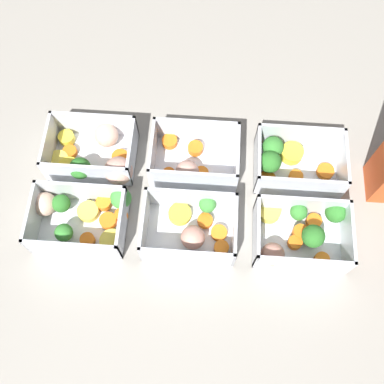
{
  "coord_description": "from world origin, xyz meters",
  "views": [
    {
      "loc": [
        0.02,
        -0.29,
        0.71
      ],
      "look_at": [
        0.0,
        0.0,
        0.02
      ],
      "focal_mm": 42.0,
      "sensor_mm": 36.0,
      "label": 1
    }
  ],
  "objects_px": {
    "container_far_center": "(193,161)",
    "container_near_right": "(301,234)",
    "container_near_left": "(80,217)",
    "container_far_right": "(290,161)",
    "container_far_left": "(97,156)",
    "container_near_center": "(192,228)"
  },
  "relations": [
    {
      "from": "container_near_center",
      "to": "container_far_right",
      "type": "distance_m",
      "value": 0.21
    },
    {
      "from": "container_far_left",
      "to": "container_far_right",
      "type": "height_order",
      "value": "same"
    },
    {
      "from": "container_far_center",
      "to": "container_far_right",
      "type": "height_order",
      "value": "same"
    },
    {
      "from": "container_far_right",
      "to": "container_near_center",
      "type": "bearing_deg",
      "value": -140.3
    },
    {
      "from": "container_near_left",
      "to": "container_near_center",
      "type": "relative_size",
      "value": 1.14
    },
    {
      "from": "container_far_left",
      "to": "container_far_right",
      "type": "relative_size",
      "value": 1.14
    },
    {
      "from": "container_near_left",
      "to": "container_far_left",
      "type": "relative_size",
      "value": 1.0
    },
    {
      "from": "container_near_center",
      "to": "container_near_right",
      "type": "bearing_deg",
      "value": 0.76
    },
    {
      "from": "container_near_left",
      "to": "container_far_center",
      "type": "relative_size",
      "value": 1.14
    },
    {
      "from": "container_near_center",
      "to": "container_far_right",
      "type": "bearing_deg",
      "value": 39.7
    },
    {
      "from": "container_near_left",
      "to": "container_far_center",
      "type": "distance_m",
      "value": 0.21
    },
    {
      "from": "container_near_left",
      "to": "container_far_right",
      "type": "xyz_separation_m",
      "value": [
        0.34,
        0.12,
        0.0
      ]
    },
    {
      "from": "container_near_right",
      "to": "container_far_right",
      "type": "distance_m",
      "value": 0.13
    },
    {
      "from": "container_near_center",
      "to": "container_near_left",
      "type": "bearing_deg",
      "value": 177.7
    },
    {
      "from": "container_far_left",
      "to": "container_near_right",
      "type": "bearing_deg",
      "value": -18.59
    },
    {
      "from": "container_near_right",
      "to": "container_far_left",
      "type": "xyz_separation_m",
      "value": [
        -0.35,
        0.12,
        0.0
      ]
    },
    {
      "from": "container_near_right",
      "to": "container_far_left",
      "type": "distance_m",
      "value": 0.37
    },
    {
      "from": "container_near_right",
      "to": "container_far_center",
      "type": "bearing_deg",
      "value": 146.48
    },
    {
      "from": "container_far_center",
      "to": "container_near_right",
      "type": "bearing_deg",
      "value": -33.52
    },
    {
      "from": "container_near_left",
      "to": "container_near_right",
      "type": "relative_size",
      "value": 1.14
    },
    {
      "from": "container_near_center",
      "to": "container_far_right",
      "type": "relative_size",
      "value": 1.0
    },
    {
      "from": "container_near_center",
      "to": "container_far_left",
      "type": "height_order",
      "value": "same"
    }
  ]
}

